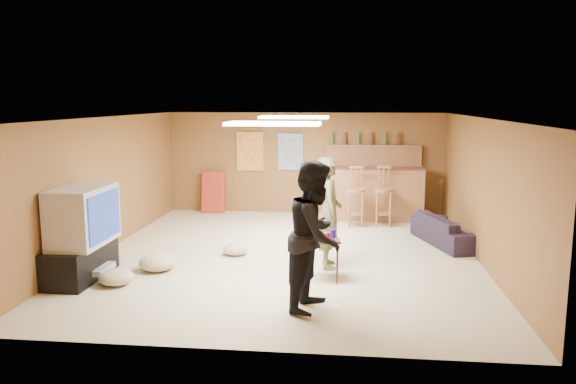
# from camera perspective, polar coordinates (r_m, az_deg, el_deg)

# --- Properties ---
(ground) EXTENTS (7.00, 7.00, 0.00)m
(ground) POSITION_cam_1_polar(r_m,az_deg,el_deg) (9.09, -0.14, -6.44)
(ground) COLOR #C1B593
(ground) RESTS_ON ground
(ceiling) EXTENTS (6.00, 7.00, 0.02)m
(ceiling) POSITION_cam_1_polar(r_m,az_deg,el_deg) (8.75, -0.14, 7.56)
(ceiling) COLOR silver
(ceiling) RESTS_ON ground
(wall_back) EXTENTS (6.00, 0.02, 2.20)m
(wall_back) POSITION_cam_1_polar(r_m,az_deg,el_deg) (12.31, 1.67, 2.94)
(wall_back) COLOR brown
(wall_back) RESTS_ON ground
(wall_front) EXTENTS (6.00, 0.02, 2.20)m
(wall_front) POSITION_cam_1_polar(r_m,az_deg,el_deg) (5.46, -4.25, -5.25)
(wall_front) COLOR brown
(wall_front) RESTS_ON ground
(wall_left) EXTENTS (0.02, 7.00, 2.20)m
(wall_left) POSITION_cam_1_polar(r_m,az_deg,el_deg) (9.65, -18.13, 0.71)
(wall_left) COLOR brown
(wall_left) RESTS_ON ground
(wall_right) EXTENTS (0.02, 7.00, 2.20)m
(wall_right) POSITION_cam_1_polar(r_m,az_deg,el_deg) (9.03, 19.14, 0.08)
(wall_right) COLOR brown
(wall_right) RESTS_ON ground
(tv_stand) EXTENTS (0.55, 1.30, 0.50)m
(tv_stand) POSITION_cam_1_polar(r_m,az_deg,el_deg) (8.38, -20.30, -6.62)
(tv_stand) COLOR black
(tv_stand) RESTS_ON ground
(dvd_box) EXTENTS (0.35, 0.50, 0.08)m
(dvd_box) POSITION_cam_1_polar(r_m,az_deg,el_deg) (8.32, -18.89, -7.39)
(dvd_box) COLOR #B2B2B7
(dvd_box) RESTS_ON tv_stand
(tv_body) EXTENTS (0.60, 1.10, 0.80)m
(tv_body) POSITION_cam_1_polar(r_m,az_deg,el_deg) (8.20, -20.12, -2.28)
(tv_body) COLOR #B2B2B7
(tv_body) RESTS_ON tv_stand
(tv_screen) EXTENTS (0.02, 0.95, 0.65)m
(tv_screen) POSITION_cam_1_polar(r_m,az_deg,el_deg) (8.07, -18.14, -2.36)
(tv_screen) COLOR navy
(tv_screen) RESTS_ON tv_body
(bar_counter) EXTENTS (2.00, 0.60, 1.10)m
(bar_counter) POSITION_cam_1_polar(r_m,az_deg,el_deg) (11.81, 8.72, -0.13)
(bar_counter) COLOR brown
(bar_counter) RESTS_ON ground
(bar_lip) EXTENTS (2.10, 0.12, 0.05)m
(bar_lip) POSITION_cam_1_polar(r_m,az_deg,el_deg) (11.49, 8.84, 2.38)
(bar_lip) COLOR #3D1E13
(bar_lip) RESTS_ON bar_counter
(bar_shelf) EXTENTS (2.00, 0.18, 0.05)m
(bar_shelf) POSITION_cam_1_polar(r_m,az_deg,el_deg) (12.14, 8.74, 4.65)
(bar_shelf) COLOR brown
(bar_shelf) RESTS_ON bar_backing
(bar_backing) EXTENTS (2.00, 0.14, 0.60)m
(bar_backing) POSITION_cam_1_polar(r_m,az_deg,el_deg) (12.19, 8.70, 3.25)
(bar_backing) COLOR brown
(bar_backing) RESTS_ON bar_counter
(poster_left) EXTENTS (0.60, 0.03, 0.85)m
(poster_left) POSITION_cam_1_polar(r_m,az_deg,el_deg) (12.39, -3.89, 4.13)
(poster_left) COLOR #BF3F26
(poster_left) RESTS_ON wall_back
(poster_right) EXTENTS (0.55, 0.03, 0.80)m
(poster_right) POSITION_cam_1_polar(r_m,az_deg,el_deg) (12.27, 0.26, 4.10)
(poster_right) COLOR #334C99
(poster_right) RESTS_ON wall_back
(folding_chair_stack) EXTENTS (0.50, 0.26, 0.91)m
(folding_chair_stack) POSITION_cam_1_polar(r_m,az_deg,el_deg) (12.52, -7.58, -0.03)
(folding_chair_stack) COLOR #AC331F
(folding_chair_stack) RESTS_ON ground
(ceiling_panel_front) EXTENTS (1.20, 0.60, 0.04)m
(ceiling_panel_front) POSITION_cam_1_polar(r_m,az_deg,el_deg) (7.26, -1.47, 6.96)
(ceiling_panel_front) COLOR white
(ceiling_panel_front) RESTS_ON ceiling
(ceiling_panel_back) EXTENTS (1.20, 0.60, 0.04)m
(ceiling_panel_back) POSITION_cam_1_polar(r_m,az_deg,el_deg) (9.94, 0.63, 7.61)
(ceiling_panel_back) COLOR white
(ceiling_panel_back) RESTS_ON ceiling
(person_olive) EXTENTS (0.48, 0.66, 1.65)m
(person_olive) POSITION_cam_1_polar(r_m,az_deg,el_deg) (8.30, 4.15, -2.10)
(person_olive) COLOR brown
(person_olive) RESTS_ON ground
(person_black) EXTENTS (0.87, 1.01, 1.78)m
(person_black) POSITION_cam_1_polar(r_m,az_deg,el_deg) (6.64, 2.80, -4.46)
(person_black) COLOR black
(person_black) RESTS_ON ground
(sofa) EXTENTS (1.14, 1.81, 0.49)m
(sofa) POSITION_cam_1_polar(r_m,az_deg,el_deg) (10.10, 15.96, -3.74)
(sofa) COLOR black
(sofa) RESTS_ON ground
(tray_table) EXTENTS (0.51, 0.43, 0.58)m
(tray_table) POSITION_cam_1_polar(r_m,az_deg,el_deg) (7.82, 3.56, -6.86)
(tray_table) COLOR #3D1E13
(tray_table) RESTS_ON ground
(cup_red_near) EXTENTS (0.10, 0.10, 0.12)m
(cup_red_near) POSITION_cam_1_polar(r_m,az_deg,el_deg) (7.79, 2.63, -4.26)
(cup_red_near) COLOR red
(cup_red_near) RESTS_ON tray_table
(cup_red_far) EXTENTS (0.10, 0.10, 0.11)m
(cup_red_far) POSITION_cam_1_polar(r_m,az_deg,el_deg) (7.66, 4.04, -4.52)
(cup_red_far) COLOR red
(cup_red_far) RESTS_ON tray_table
(cup_blue) EXTENTS (0.11, 0.11, 0.12)m
(cup_blue) POSITION_cam_1_polar(r_m,az_deg,el_deg) (7.83, 4.55, -4.21)
(cup_blue) COLOR #201699
(cup_blue) RESTS_ON tray_table
(bar_stool_left) EXTENTS (0.48, 0.48, 1.16)m
(bar_stool_left) POSITION_cam_1_polar(r_m,az_deg,el_deg) (11.10, 6.91, -0.53)
(bar_stool_left) COLOR brown
(bar_stool_left) RESTS_ON ground
(bar_stool_right) EXTENTS (0.37, 0.37, 1.07)m
(bar_stool_right) POSITION_cam_1_polar(r_m,az_deg,el_deg) (11.21, 9.69, -0.73)
(bar_stool_right) COLOR brown
(bar_stool_right) RESTS_ON ground
(cushion_near_tv) EXTENTS (0.72, 0.72, 0.25)m
(cushion_near_tv) POSITION_cam_1_polar(r_m,az_deg,el_deg) (8.50, -13.08, -6.95)
(cushion_near_tv) COLOR tan
(cushion_near_tv) RESTS_ON ground
(cushion_mid) EXTENTS (0.53, 0.53, 0.18)m
(cushion_mid) POSITION_cam_1_polar(r_m,az_deg,el_deg) (9.13, -5.36, -5.81)
(cushion_mid) COLOR tan
(cushion_mid) RESTS_ON ground
(cushion_far) EXTENTS (0.57, 0.57, 0.21)m
(cushion_far) POSITION_cam_1_polar(r_m,az_deg,el_deg) (8.01, -17.04, -8.27)
(cushion_far) COLOR tan
(cushion_far) RESTS_ON ground
(bottle_row) EXTENTS (1.48, 0.08, 0.26)m
(bottle_row) POSITION_cam_1_polar(r_m,az_deg,el_deg) (12.10, 7.81, 5.39)
(bottle_row) COLOR #3F7233
(bottle_row) RESTS_ON bar_shelf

